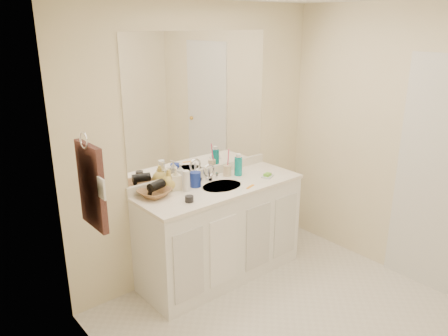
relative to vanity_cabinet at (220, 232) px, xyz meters
name	(u,v)px	position (x,y,z in m)	size (l,w,h in m)	color
floor	(306,330)	(0.00, -1.02, -0.42)	(2.60, 2.60, 0.00)	silver
wall_back	(201,143)	(0.00, 0.28, 0.77)	(2.60, 0.02, 2.40)	#F1E4BD
wall_left	(149,241)	(-1.30, -1.02, 0.77)	(0.02, 2.60, 2.40)	#F1E4BD
wall_right	(413,148)	(1.30, -1.02, 0.77)	(0.02, 2.60, 2.40)	#F1E4BD
vanity_cabinet	(220,232)	(0.00, 0.00, 0.00)	(1.50, 0.55, 0.85)	white
countertop	(220,187)	(0.00, 0.00, 0.44)	(1.52, 0.57, 0.03)	white
backsplash	(202,173)	(0.00, 0.26, 0.50)	(1.52, 0.03, 0.08)	silver
sink_basin	(222,187)	(0.00, -0.02, 0.44)	(0.37, 0.37, 0.02)	silver
faucet	(209,174)	(0.00, 0.16, 0.51)	(0.02, 0.02, 0.11)	silver
mirror	(200,103)	(0.00, 0.27, 1.14)	(1.48, 0.01, 1.20)	white
blue_mug	(195,179)	(-0.18, 0.11, 0.52)	(0.10, 0.10, 0.13)	navy
tan_cup	(227,171)	(0.21, 0.15, 0.50)	(0.07, 0.07, 0.10)	beige
toothbrush	(228,160)	(0.22, 0.15, 0.60)	(0.01, 0.01, 0.21)	#EF3F72
mouthwash_bottle	(238,166)	(0.29, 0.10, 0.54)	(0.07, 0.07, 0.17)	#0B8B8C
soap_dish	(267,176)	(0.46, -0.12, 0.46)	(0.11, 0.09, 0.01)	silver
green_soap	(267,175)	(0.46, -0.12, 0.48)	(0.07, 0.05, 0.02)	#66B92D
orange_comb	(250,187)	(0.17, -0.20, 0.46)	(0.11, 0.02, 0.00)	orange
dark_jar	(189,199)	(-0.42, -0.13, 0.48)	(0.07, 0.07, 0.05)	black
extra_white_bottle	(186,181)	(-0.31, 0.07, 0.54)	(0.06, 0.06, 0.18)	silver
soap_bottle_white	(181,175)	(-0.27, 0.21, 0.56)	(0.08, 0.08, 0.20)	silver
soap_bottle_cream	(176,178)	(-0.35, 0.16, 0.55)	(0.09, 0.09, 0.19)	#F5EBC7
soap_bottle_yellow	(169,180)	(-0.40, 0.19, 0.54)	(0.14, 0.14, 0.18)	#D7BB53
wicker_basket	(155,193)	(-0.57, 0.14, 0.49)	(0.25, 0.25, 0.06)	brown
hair_dryer	(156,186)	(-0.55, 0.14, 0.54)	(0.07, 0.07, 0.15)	black
towel_ring	(84,140)	(-1.27, -0.25, 1.12)	(0.11, 0.11, 0.01)	silver
hand_towel	(92,186)	(-1.25, -0.25, 0.82)	(0.04, 0.32, 0.55)	black
switch_plate	(102,188)	(-1.27, -0.45, 0.88)	(0.01, 0.09, 0.13)	white
door	(444,180)	(1.29, -1.32, 0.57)	(0.02, 0.82, 2.00)	silver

